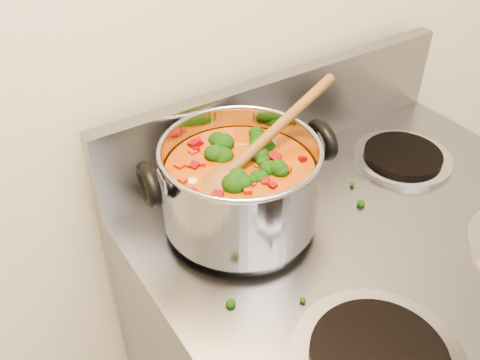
# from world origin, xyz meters

# --- Properties ---
(stockpot) EXTENTS (0.30, 0.24, 0.15)m
(stockpot) POSITION_xyz_m (-0.11, 1.32, 1.00)
(stockpot) COLOR #A4A4AC
(stockpot) RESTS_ON electric_range
(wooden_spoon) EXTENTS (0.30, 0.10, 0.09)m
(wooden_spoon) POSITION_xyz_m (-0.09, 1.33, 1.05)
(wooden_spoon) COLOR brown
(wooden_spoon) RESTS_ON stockpot
(cooktop_crumbs) EXTENTS (0.31, 0.10, 0.01)m
(cooktop_crumbs) POSITION_xyz_m (-0.13, 1.41, 0.92)
(cooktop_crumbs) COLOR black
(cooktop_crumbs) RESTS_ON electric_range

